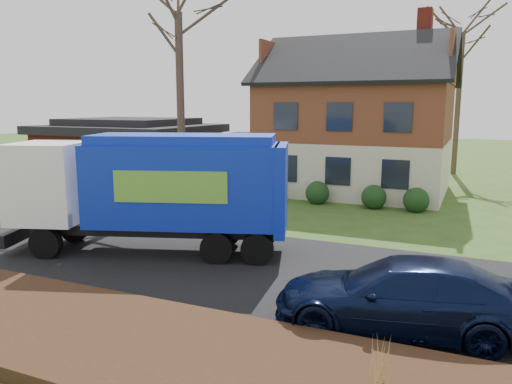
% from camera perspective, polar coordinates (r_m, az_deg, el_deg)
% --- Properties ---
extents(ground, '(120.00, 120.00, 0.00)m').
position_cam_1_polar(ground, '(15.25, -8.31, -7.50)').
color(ground, '#2D4A18').
rests_on(ground, ground).
extents(road, '(80.00, 7.00, 0.02)m').
position_cam_1_polar(road, '(15.25, -8.31, -7.46)').
color(road, black).
rests_on(road, ground).
extents(mulch_verge, '(80.00, 3.50, 0.30)m').
position_cam_1_polar(mulch_verge, '(11.38, -23.11, -13.65)').
color(mulch_verge, black).
rests_on(mulch_verge, ground).
extents(main_house, '(12.95, 8.95, 9.26)m').
position_cam_1_polar(main_house, '(26.94, 10.44, 8.71)').
color(main_house, beige).
rests_on(main_house, ground).
extents(ranch_house, '(9.80, 8.20, 3.70)m').
position_cam_1_polar(ranch_house, '(32.24, -14.18, 4.81)').
color(ranch_house, maroon).
rests_on(ranch_house, ground).
extents(garbage_truck, '(8.84, 4.90, 3.67)m').
position_cam_1_polar(garbage_truck, '(15.53, -11.42, 0.74)').
color(garbage_truck, black).
rests_on(garbage_truck, ground).
extents(silver_sedan, '(4.62, 2.59, 1.44)m').
position_cam_1_polar(silver_sedan, '(19.80, -7.70, -1.27)').
color(silver_sedan, '#ABAEB3').
rests_on(silver_sedan, ground).
extents(navy_wagon, '(5.37, 2.84, 1.48)m').
position_cam_1_polar(navy_wagon, '(10.72, 16.25, -11.28)').
color(navy_wagon, '#0B1432').
rests_on(navy_wagon, ground).
extents(tree_back, '(3.88, 3.88, 12.29)m').
position_cam_1_polar(tree_back, '(35.77, 22.70, 18.40)').
color(tree_back, '#433328').
rests_on(tree_back, ground).
extents(grass_clump_east, '(0.31, 0.26, 0.78)m').
position_cam_1_polar(grass_clump_east, '(8.21, 14.20, -18.44)').
color(grass_clump_east, tan).
rests_on(grass_clump_east, mulch_verge).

